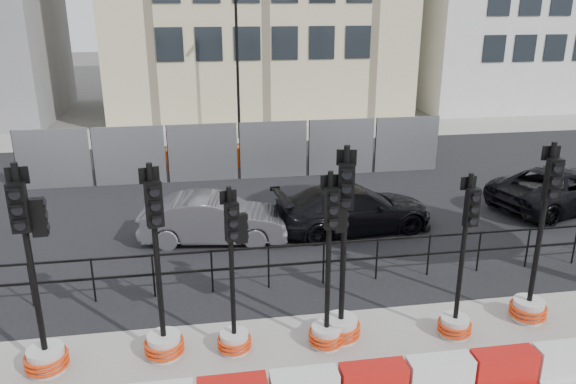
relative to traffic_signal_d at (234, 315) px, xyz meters
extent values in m
plane|color=#51514C|center=(0.88, 0.96, -0.74)|extent=(120.00, 120.00, 0.00)
cube|color=black|center=(0.88, 7.96, -0.72)|extent=(40.00, 14.00, 0.03)
cube|color=gray|center=(0.88, 16.96, -0.73)|extent=(40.00, 4.00, 0.02)
cylinder|color=black|center=(-3.92, 2.16, -0.24)|extent=(0.04, 0.04, 1.00)
cylinder|color=black|center=(-2.72, 2.16, -0.24)|extent=(0.04, 0.04, 1.00)
cylinder|color=black|center=(-1.52, 2.16, -0.24)|extent=(0.04, 0.04, 1.00)
cylinder|color=black|center=(-0.32, 2.16, -0.24)|extent=(0.04, 0.04, 1.00)
cylinder|color=black|center=(0.88, 2.16, -0.24)|extent=(0.04, 0.04, 1.00)
cylinder|color=black|center=(2.08, 2.16, -0.24)|extent=(0.04, 0.04, 1.00)
cylinder|color=black|center=(3.28, 2.16, -0.24)|extent=(0.04, 0.04, 1.00)
cylinder|color=black|center=(4.48, 2.16, -0.24)|extent=(0.04, 0.04, 1.00)
cylinder|color=black|center=(5.68, 2.16, -0.24)|extent=(0.04, 0.04, 1.00)
cylinder|color=black|center=(6.88, 2.16, -0.24)|extent=(0.04, 0.04, 1.00)
cylinder|color=black|center=(8.08, 2.16, -0.24)|extent=(0.04, 0.04, 1.00)
cube|color=black|center=(0.88, 2.16, 0.24)|extent=(18.00, 0.04, 0.04)
cube|color=black|center=(0.88, 2.16, -0.19)|extent=(18.00, 0.04, 0.04)
cube|color=gray|center=(-5.12, 9.96, 0.26)|extent=(2.30, 0.05, 2.00)
cylinder|color=black|center=(-6.27, 9.96, 0.26)|extent=(0.05, 0.05, 2.00)
cube|color=gray|center=(-2.72, 9.96, 0.26)|extent=(2.30, 0.05, 2.00)
cylinder|color=black|center=(-3.87, 9.96, 0.26)|extent=(0.05, 0.05, 2.00)
cube|color=gray|center=(-0.32, 9.96, 0.26)|extent=(2.30, 0.05, 2.00)
cylinder|color=black|center=(-1.47, 9.96, 0.26)|extent=(0.05, 0.05, 2.00)
cube|color=gray|center=(2.08, 9.96, 0.26)|extent=(2.30, 0.05, 2.00)
cylinder|color=black|center=(0.93, 9.96, 0.26)|extent=(0.05, 0.05, 2.00)
cube|color=gray|center=(4.48, 9.96, 0.26)|extent=(2.30, 0.05, 2.00)
cylinder|color=black|center=(3.33, 9.96, 0.26)|extent=(0.05, 0.05, 2.00)
cube|color=gray|center=(6.88, 9.96, 0.26)|extent=(2.30, 0.05, 2.00)
cylinder|color=black|center=(5.73, 9.96, 0.26)|extent=(0.05, 0.05, 2.00)
cube|color=#E85E0F|center=(-3.12, 11.46, -0.34)|extent=(1.00, 0.40, 0.80)
cube|color=#E85E0F|center=(-1.12, 11.46, -0.34)|extent=(1.00, 0.40, 0.80)
cube|color=#E85E0F|center=(0.88, 11.46, -0.34)|extent=(1.00, 0.40, 0.80)
cube|color=#E85E0F|center=(2.88, 11.46, -0.34)|extent=(1.00, 0.40, 0.80)
cube|color=#E85E0F|center=(4.88, 11.46, -0.34)|extent=(1.00, 0.40, 0.80)
cube|color=#E85E0F|center=(6.88, 11.46, -0.34)|extent=(1.00, 0.40, 0.80)
cylinder|color=black|center=(1.38, 15.96, 2.26)|extent=(0.12, 0.12, 6.00)
cube|color=red|center=(1.93, -1.84, -0.19)|extent=(1.00, 0.35, 0.50)
cube|color=silver|center=(2.98, -1.84, -0.19)|extent=(1.00, 0.35, 0.50)
cube|color=red|center=(4.03, -1.84, -0.19)|extent=(1.00, 0.35, 0.50)
cube|color=silver|center=(5.08, -1.84, -0.59)|extent=(1.00, 0.50, 0.30)
cube|color=silver|center=(5.08, -1.84, -0.19)|extent=(1.00, 0.35, 0.50)
cylinder|color=silver|center=(-3.16, -0.05, -0.51)|extent=(0.60, 0.60, 0.44)
torus|color=red|center=(-3.16, -0.05, -0.60)|extent=(0.72, 0.72, 0.06)
torus|color=red|center=(-3.16, -0.05, -0.51)|extent=(0.72, 0.72, 0.06)
torus|color=red|center=(-3.16, -0.05, -0.42)|extent=(0.72, 0.72, 0.06)
cylinder|color=black|center=(-3.16, -0.05, 1.26)|extent=(0.10, 0.10, 3.33)
cube|color=black|center=(-3.15, -0.18, 2.26)|extent=(0.27, 0.17, 0.78)
cylinder|color=black|center=(-3.14, -0.27, 2.01)|extent=(0.17, 0.06, 0.17)
cylinder|color=black|center=(-3.14, -0.27, 2.26)|extent=(0.17, 0.06, 0.17)
cylinder|color=black|center=(-3.14, -0.27, 2.50)|extent=(0.17, 0.06, 0.17)
cube|color=black|center=(-3.16, 0.02, 2.70)|extent=(0.33, 0.05, 0.27)
cube|color=black|center=(-2.94, -0.04, 2.04)|extent=(0.23, 0.16, 0.61)
cylinder|color=silver|center=(-1.23, 0.05, -0.52)|extent=(0.58, 0.58, 0.43)
torus|color=red|center=(-1.23, 0.05, -0.61)|extent=(0.70, 0.70, 0.05)
torus|color=red|center=(-1.23, 0.05, -0.52)|extent=(0.70, 0.70, 0.05)
torus|color=red|center=(-1.23, 0.05, -0.44)|extent=(0.70, 0.70, 0.05)
cylinder|color=black|center=(-1.23, 0.05, 1.19)|extent=(0.10, 0.10, 3.21)
cube|color=black|center=(-1.19, -0.07, 2.15)|extent=(0.29, 0.22, 0.75)
cylinder|color=black|center=(-1.17, -0.15, 1.92)|extent=(0.17, 0.10, 0.16)
cylinder|color=black|center=(-1.17, -0.15, 2.15)|extent=(0.17, 0.10, 0.16)
cylinder|color=black|center=(-1.17, -0.15, 2.39)|extent=(0.17, 0.10, 0.16)
cube|color=black|center=(-1.25, 0.12, 2.58)|extent=(0.32, 0.12, 0.26)
cylinder|color=silver|center=(-0.01, 0.01, -0.55)|extent=(0.50, 0.50, 0.37)
torus|color=red|center=(-0.01, 0.01, -0.62)|extent=(0.61, 0.61, 0.05)
torus|color=red|center=(-0.01, 0.01, -0.55)|extent=(0.61, 0.61, 0.05)
torus|color=red|center=(-0.01, 0.01, -0.47)|extent=(0.61, 0.61, 0.05)
cylinder|color=black|center=(-0.01, 0.01, 0.95)|extent=(0.08, 0.08, 2.80)
cube|color=black|center=(0.01, -0.10, 1.79)|extent=(0.25, 0.18, 0.65)
cylinder|color=black|center=(0.03, -0.17, 1.58)|extent=(0.15, 0.08, 0.14)
cylinder|color=black|center=(0.03, -0.17, 1.79)|extent=(0.15, 0.08, 0.14)
cylinder|color=black|center=(0.03, -0.17, 1.99)|extent=(0.15, 0.08, 0.14)
cube|color=black|center=(-0.03, 0.06, 2.16)|extent=(0.28, 0.09, 0.22)
cube|color=black|center=(0.17, 0.05, 1.60)|extent=(0.21, 0.16, 0.51)
cylinder|color=silver|center=(1.93, 0.06, -0.51)|extent=(0.60, 0.60, 0.45)
torus|color=red|center=(1.93, 0.06, -0.60)|extent=(0.72, 0.72, 0.06)
torus|color=red|center=(1.93, 0.06, -0.51)|extent=(0.72, 0.72, 0.06)
torus|color=red|center=(1.93, 0.06, -0.42)|extent=(0.72, 0.72, 0.06)
cylinder|color=black|center=(1.93, 0.06, 1.27)|extent=(0.10, 0.10, 3.34)
cube|color=black|center=(1.91, -0.07, 2.27)|extent=(0.29, 0.21, 0.78)
cylinder|color=black|center=(1.89, -0.16, 2.03)|extent=(0.18, 0.09, 0.17)
cylinder|color=black|center=(1.89, -0.16, 2.27)|extent=(0.18, 0.09, 0.17)
cylinder|color=black|center=(1.89, -0.16, 2.52)|extent=(0.18, 0.09, 0.17)
cube|color=black|center=(1.95, 0.12, 2.72)|extent=(0.33, 0.10, 0.27)
cylinder|color=silver|center=(1.63, -0.09, -0.54)|extent=(0.54, 0.54, 0.40)
torus|color=red|center=(1.63, -0.09, -0.62)|extent=(0.65, 0.65, 0.05)
torus|color=red|center=(1.63, -0.09, -0.54)|extent=(0.65, 0.65, 0.05)
torus|color=red|center=(1.63, -0.09, -0.46)|extent=(0.65, 0.65, 0.05)
cylinder|color=black|center=(1.63, -0.09, 1.06)|extent=(0.09, 0.09, 3.00)
cube|color=black|center=(1.64, -0.21, 1.96)|extent=(0.25, 0.15, 0.70)
cylinder|color=black|center=(1.64, -0.29, 1.74)|extent=(0.15, 0.06, 0.15)
cylinder|color=black|center=(1.64, -0.29, 1.96)|extent=(0.15, 0.06, 0.15)
cylinder|color=black|center=(1.64, -0.29, 2.18)|extent=(0.15, 0.06, 0.15)
cube|color=black|center=(1.63, -0.03, 2.36)|extent=(0.30, 0.05, 0.24)
cube|color=black|center=(1.83, -0.08, 1.76)|extent=(0.21, 0.14, 0.55)
cylinder|color=silver|center=(4.05, -0.17, -0.54)|extent=(0.52, 0.52, 0.38)
torus|color=red|center=(4.05, -0.17, -0.62)|extent=(0.62, 0.62, 0.05)
torus|color=red|center=(4.05, -0.17, -0.54)|extent=(0.62, 0.62, 0.05)
torus|color=red|center=(4.05, -0.17, -0.47)|extent=(0.62, 0.62, 0.05)
cylinder|color=black|center=(4.05, -0.17, 0.99)|extent=(0.09, 0.09, 2.88)
cube|color=black|center=(4.06, -0.28, 1.85)|extent=(0.24, 0.16, 0.67)
cylinder|color=black|center=(4.07, -0.36, 1.64)|extent=(0.15, 0.06, 0.14)
cylinder|color=black|center=(4.07, -0.36, 1.85)|extent=(0.15, 0.06, 0.14)
cylinder|color=black|center=(4.07, -0.36, 2.07)|extent=(0.15, 0.06, 0.14)
cube|color=black|center=(4.04, -0.11, 2.24)|extent=(0.29, 0.06, 0.23)
cylinder|color=silver|center=(5.69, 0.11, -0.52)|extent=(0.58, 0.58, 0.43)
torus|color=red|center=(5.69, 0.11, -0.61)|extent=(0.70, 0.70, 0.05)
torus|color=red|center=(5.69, 0.11, -0.52)|extent=(0.70, 0.70, 0.05)
torus|color=red|center=(5.69, 0.11, -0.43)|extent=(0.70, 0.70, 0.05)
cylinder|color=black|center=(5.69, 0.11, 1.21)|extent=(0.10, 0.10, 3.24)
cube|color=black|center=(5.68, -0.02, 2.19)|extent=(0.27, 0.17, 0.76)
cylinder|color=black|center=(5.67, -0.11, 1.95)|extent=(0.17, 0.07, 0.16)
cylinder|color=black|center=(5.67, -0.11, 2.19)|extent=(0.17, 0.07, 0.16)
cylinder|color=black|center=(5.67, -0.11, 2.42)|extent=(0.17, 0.07, 0.16)
cube|color=black|center=(5.70, 0.17, 2.62)|extent=(0.33, 0.06, 0.26)
imported|color=#4A4A4F|center=(-0.16, 4.88, -0.12)|extent=(2.30, 4.07, 1.23)
imported|color=black|center=(3.55, 5.01, -0.12)|extent=(2.52, 4.59, 1.24)
imported|color=black|center=(10.09, 5.59, -0.10)|extent=(4.50, 5.67, 1.27)
camera|label=1|loc=(-0.46, -8.54, 5.22)|focal=35.00mm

